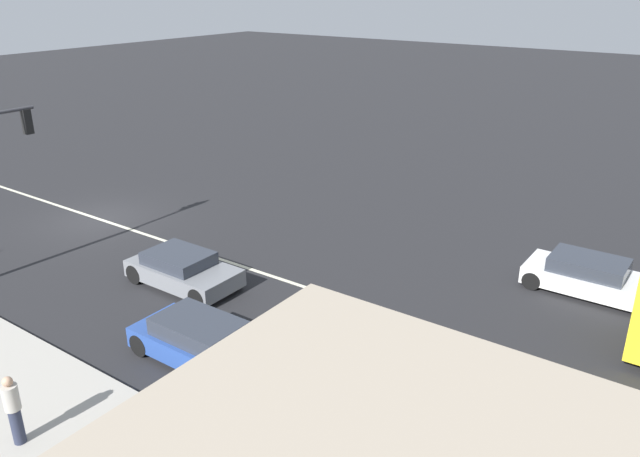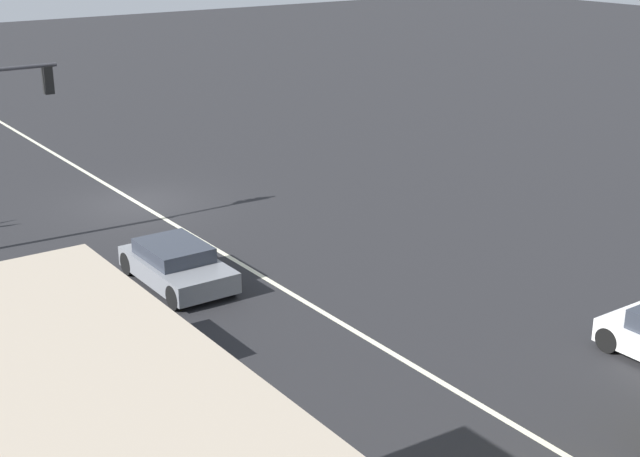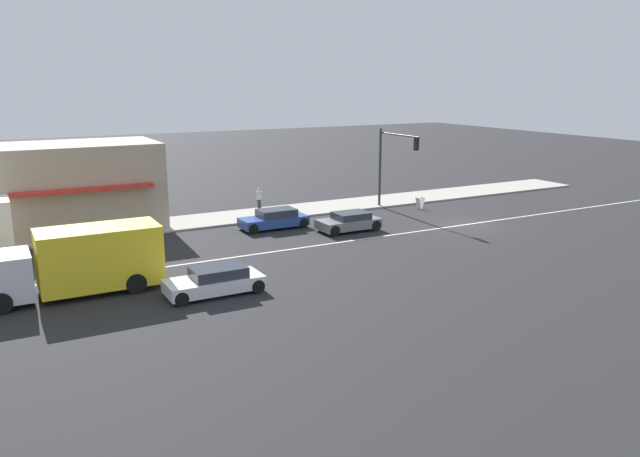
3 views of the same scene
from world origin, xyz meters
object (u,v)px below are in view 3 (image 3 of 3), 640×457
(warning_aframe_sign, at_px, (420,203))
(suv_grey, at_px, (349,222))
(delivery_truck, at_px, (78,261))
(pedestrian, at_px, (259,199))
(traffic_signal_main, at_px, (392,156))
(coupe_blue, at_px, (274,219))
(van_white, at_px, (215,281))

(warning_aframe_sign, relative_size, suv_grey, 0.22)
(warning_aframe_sign, relative_size, delivery_truck, 0.11)
(delivery_truck, bearing_deg, pedestrian, -48.79)
(traffic_signal_main, bearing_deg, coupe_blue, 96.67)
(coupe_blue, bearing_deg, pedestrian, -11.72)
(pedestrian, relative_size, van_white, 0.40)
(traffic_signal_main, distance_m, suv_grey, 7.79)
(pedestrian, xyz_separation_m, warning_aframe_sign, (-4.15, -10.81, -0.58))
(warning_aframe_sign, relative_size, van_white, 0.20)
(delivery_truck, distance_m, coupe_blue, 14.50)
(warning_aframe_sign, height_order, suv_grey, suv_grey)
(van_white, bearing_deg, delivery_truck, 61.56)
(pedestrian, xyz_separation_m, delivery_truck, (-11.84, 13.52, 0.46))
(coupe_blue, bearing_deg, van_white, 143.54)
(delivery_truck, height_order, van_white, delivery_truck)
(delivery_truck, relative_size, van_white, 1.79)
(warning_aframe_sign, height_order, delivery_truck, delivery_truck)
(van_white, xyz_separation_m, coupe_blue, (10.00, -7.39, 0.01))
(van_white, bearing_deg, coupe_blue, -36.46)
(traffic_signal_main, height_order, pedestrian, traffic_signal_main)
(traffic_signal_main, xyz_separation_m, coupe_blue, (-1.12, 9.62, -3.31))
(pedestrian, distance_m, suv_grey, 7.97)
(pedestrian, bearing_deg, suv_grey, -159.28)
(suv_grey, bearing_deg, pedestrian, 20.72)
(suv_grey, height_order, coupe_blue, coupe_blue)
(coupe_blue, bearing_deg, traffic_signal_main, -83.33)
(warning_aframe_sign, bearing_deg, van_white, 118.72)
(pedestrian, bearing_deg, warning_aframe_sign, -110.99)
(warning_aframe_sign, distance_m, suv_grey, 8.65)
(traffic_signal_main, xyz_separation_m, delivery_truck, (-8.32, 22.18, -2.43))
(traffic_signal_main, height_order, van_white, traffic_signal_main)
(warning_aframe_sign, distance_m, coupe_blue, 11.78)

